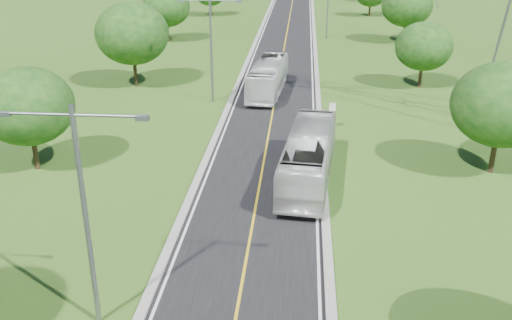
# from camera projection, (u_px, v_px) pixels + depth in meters

# --- Properties ---
(ground) EXTENTS (260.00, 260.00, 0.00)m
(ground) POSITION_uv_depth(u_px,v_px,m) (281.00, 67.00, 68.80)
(ground) COLOR #325417
(ground) RESTS_ON ground
(road) EXTENTS (8.00, 150.00, 0.06)m
(road) POSITION_uv_depth(u_px,v_px,m) (283.00, 55.00, 74.30)
(road) COLOR black
(road) RESTS_ON ground
(curb_left) EXTENTS (0.50, 150.00, 0.22)m
(curb_left) POSITION_uv_depth(u_px,v_px,m) (250.00, 54.00, 74.59)
(curb_left) COLOR gray
(curb_left) RESTS_ON ground
(curb_right) EXTENTS (0.50, 150.00, 0.22)m
(curb_right) POSITION_uv_depth(u_px,v_px,m) (316.00, 55.00, 73.94)
(curb_right) COLOR gray
(curb_right) RESTS_ON ground
(speed_limit_sign) EXTENTS (0.55, 0.09, 2.40)m
(speed_limit_sign) POSITION_uv_depth(u_px,v_px,m) (332.00, 111.00, 47.58)
(speed_limit_sign) COLOR slate
(speed_limit_sign) RESTS_ON ground
(streetlight_near_left) EXTENTS (5.90, 0.25, 10.00)m
(streetlight_near_left) POSITION_uv_depth(u_px,v_px,m) (84.00, 201.00, 22.89)
(streetlight_near_left) COLOR slate
(streetlight_near_left) RESTS_ON ground
(streetlight_mid_left) EXTENTS (5.90, 0.25, 10.00)m
(streetlight_mid_left) POSITION_uv_depth(u_px,v_px,m) (211.00, 41.00, 53.17)
(streetlight_mid_left) COLOR slate
(streetlight_mid_left) RESTS_ON ground
(tree_lb) EXTENTS (6.30, 6.30, 7.33)m
(tree_lb) POSITION_uv_depth(u_px,v_px,m) (28.00, 106.00, 38.84)
(tree_lb) COLOR black
(tree_lb) RESTS_ON ground
(tree_lc) EXTENTS (7.56, 7.56, 8.79)m
(tree_lc) POSITION_uv_depth(u_px,v_px,m) (132.00, 33.00, 58.59)
(tree_lc) COLOR black
(tree_lc) RESTS_ON ground
(tree_ld) EXTENTS (6.72, 6.72, 7.82)m
(tree_ld) POSITION_uv_depth(u_px,v_px,m) (166.00, 7.00, 81.01)
(tree_ld) COLOR black
(tree_ld) RESTS_ON ground
(tree_rb) EXTENTS (6.72, 6.72, 7.82)m
(tree_rb) POSITION_uv_depth(u_px,v_px,m) (502.00, 105.00, 38.12)
(tree_rb) COLOR black
(tree_rb) RESTS_ON ground
(tree_rc) EXTENTS (5.88, 5.88, 6.84)m
(tree_rc) POSITION_uv_depth(u_px,v_px,m) (424.00, 46.00, 58.63)
(tree_rc) COLOR black
(tree_rc) RESTS_ON ground
(tree_rd) EXTENTS (7.14, 7.14, 8.30)m
(tree_rd) POSITION_uv_depth(u_px,v_px,m) (407.00, 5.00, 80.14)
(tree_rd) COLOR black
(tree_rd) RESTS_ON ground
(bus_outbound) EXTENTS (4.10, 12.53, 3.43)m
(bus_outbound) POSITION_uv_depth(u_px,v_px,m) (309.00, 157.00, 38.03)
(bus_outbound) COLOR silver
(bus_outbound) RESTS_ON road
(bus_inbound) EXTENTS (3.69, 11.98, 3.29)m
(bus_inbound) POSITION_uv_depth(u_px,v_px,m) (268.00, 77.00, 57.50)
(bus_inbound) COLOR silver
(bus_inbound) RESTS_ON road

